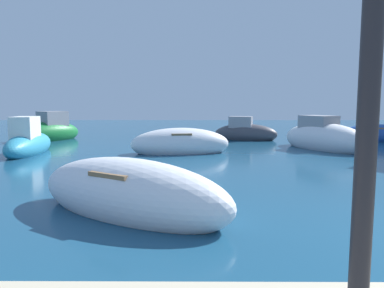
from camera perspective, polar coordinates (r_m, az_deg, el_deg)
name	(u,v)px	position (r m, az deg, el deg)	size (l,w,h in m)	color
moored_boat_0	(180,144)	(15.40, -1.85, 0.00)	(4.36, 2.15, 1.38)	white
moored_boat_1	(379,135)	(22.89, 27.27, 1.27)	(4.34, 2.61, 1.20)	#1E479E
moored_boat_4	(130,194)	(7.12, -9.75, -7.71)	(4.60, 3.67, 1.38)	white
moored_boat_6	(28,143)	(16.77, -24.25, 0.09)	(1.61, 4.28, 1.82)	teal
moored_boat_7	(323,138)	(17.76, 19.89, 0.82)	(3.64, 4.91, 1.88)	white
moored_boat_9	(245,133)	(21.15, 8.30, 1.77)	(3.82, 2.24, 1.61)	#3F3F47
moored_boat_10	(49,132)	(22.20, -21.50, 1.80)	(3.44, 4.23, 1.95)	#197233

